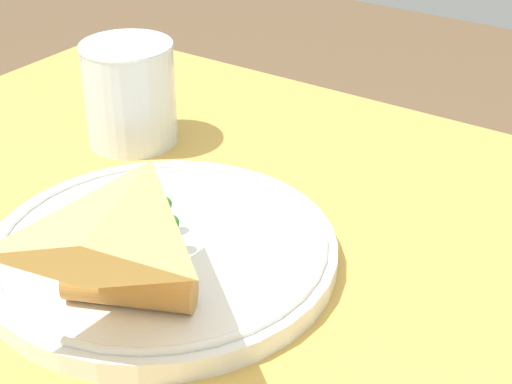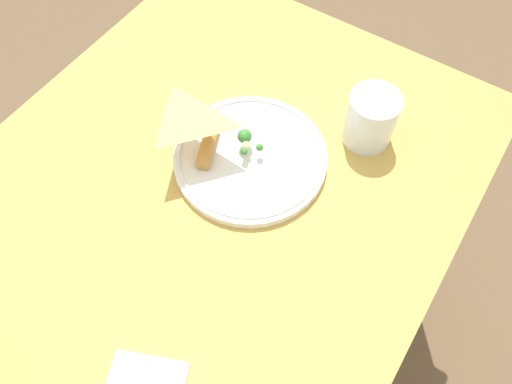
# 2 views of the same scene
# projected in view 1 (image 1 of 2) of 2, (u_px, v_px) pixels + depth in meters

# --- Properties ---
(plate_pizza) EXTENTS (0.26, 0.26, 0.06)m
(plate_pizza) POSITION_uv_depth(u_px,v_px,m) (160.00, 249.00, 0.57)
(plate_pizza) COLOR white
(plate_pizza) RESTS_ON dining_table
(milk_glass) EXTENTS (0.09, 0.09, 0.10)m
(milk_glass) POSITION_uv_depth(u_px,v_px,m) (130.00, 98.00, 0.73)
(milk_glass) COLOR white
(milk_glass) RESTS_ON dining_table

